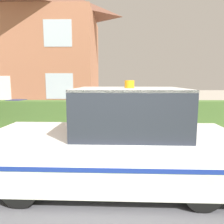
% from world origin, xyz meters
% --- Properties ---
extents(road_strip, '(28.00, 5.11, 0.01)m').
position_xyz_m(road_strip, '(0.00, 3.24, 0.01)').
color(road_strip, '#4C4C51').
rests_on(road_strip, ground).
extents(garden_hedge, '(12.80, 0.67, 1.10)m').
position_xyz_m(garden_hedge, '(0.10, 6.50, 0.55)').
color(garden_hedge, '#4C7233').
rests_on(garden_hedge, ground).
extents(police_car, '(4.35, 1.86, 1.87)m').
position_xyz_m(police_car, '(0.18, 1.92, 0.78)').
color(police_car, black).
rests_on(police_car, road_strip).
extents(house_left, '(7.44, 5.55, 7.82)m').
position_xyz_m(house_left, '(-4.64, 11.95, 3.99)').
color(house_left, '#A86B4C').
rests_on(house_left, ground).
extents(wheelie_bin, '(0.67, 0.68, 1.12)m').
position_xyz_m(wheelie_bin, '(-3.77, 6.71, 0.56)').
color(wheelie_bin, '#474C8C').
rests_on(wheelie_bin, ground).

